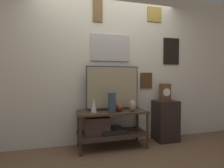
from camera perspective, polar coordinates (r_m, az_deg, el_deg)
name	(u,v)px	position (r m, az deg, el deg)	size (l,w,h in m)	color
ground_plane	(117,154)	(2.81, 1.57, -21.91)	(12.00, 12.00, 0.00)	brown
wall_back	(109,66)	(3.11, -1.14, 6.05)	(6.40, 0.08, 2.70)	beige
media_console	(106,125)	(2.91, -1.89, -13.22)	(1.12, 0.46, 0.60)	#422D1E
television	(113,88)	(2.94, 0.19, -1.18)	(0.89, 0.05, 0.74)	#333338
vase_urn_stoneware	(132,106)	(2.87, 6.70, -7.02)	(0.11, 0.14, 0.18)	tan
vase_round_glass	(120,107)	(2.86, 2.49, -7.58)	(0.13, 0.13, 0.13)	brown
vase_slim_bronze	(94,105)	(2.76, -6.00, -6.84)	(0.09, 0.09, 0.23)	beige
vase_tall_ceramic	(112,103)	(2.73, -0.05, -6.09)	(0.12, 0.12, 0.31)	#2D4251
side_table	(165,121)	(3.38, 17.05, -11.33)	(0.39, 0.34, 0.73)	black
mantel_clock	(165,92)	(3.35, 16.96, -2.53)	(0.19, 0.11, 0.30)	brown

